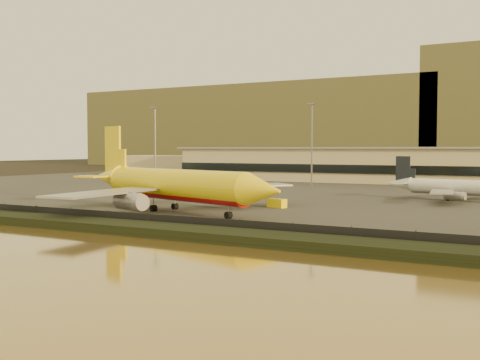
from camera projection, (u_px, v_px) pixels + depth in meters
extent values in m
plane|color=black|center=(186.00, 220.00, 103.37)|extent=(900.00, 900.00, 0.00)
cube|color=black|center=(120.00, 227.00, 88.54)|extent=(320.00, 7.00, 1.40)
cube|color=#2D2D2D|center=(360.00, 188.00, 186.06)|extent=(320.00, 220.00, 0.20)
cube|color=black|center=(138.00, 220.00, 91.99)|extent=(300.00, 0.05, 2.20)
cube|color=#C6B289|center=(387.00, 166.00, 211.85)|extent=(160.00, 22.00, 12.00)
cube|color=black|center=(378.00, 170.00, 202.15)|extent=(160.00, 0.60, 3.00)
cube|color=gray|center=(387.00, 148.00, 211.52)|extent=(164.00, 24.00, 0.60)
cube|color=#C6B289|center=(174.00, 166.00, 261.91)|extent=(50.00, 18.00, 9.00)
cylinder|color=slate|center=(155.00, 147.00, 193.01)|extent=(0.50, 0.50, 25.00)
cube|color=slate|center=(155.00, 108.00, 192.34)|extent=(2.20, 2.20, 0.40)
cylinder|color=slate|center=(312.00, 147.00, 177.24)|extent=(0.50, 0.50, 25.00)
cube|color=slate|center=(312.00, 104.00, 176.57)|extent=(2.20, 2.20, 0.40)
cube|color=brown|center=(285.00, 129.00, 466.41)|extent=(260.00, 160.00, 55.00)
cylinder|color=yellow|center=(177.00, 184.00, 114.04)|extent=(38.80, 17.56, 5.63)
cylinder|color=#AE090B|center=(177.00, 189.00, 114.10)|extent=(37.39, 16.04, 4.39)
cone|color=yellow|center=(263.00, 190.00, 96.87)|extent=(8.97, 7.72, 5.63)
cone|color=yellow|center=(111.00, 177.00, 132.00)|extent=(11.02, 8.40, 5.63)
cube|color=yellow|center=(113.00, 149.00, 130.87)|extent=(5.80, 2.29, 9.86)
cube|color=yellow|center=(138.00, 175.00, 134.17)|extent=(7.53, 7.52, 0.34)
cube|color=yellow|center=(92.00, 176.00, 126.58)|extent=(5.44, 5.37, 0.34)
cube|color=gray|center=(232.00, 186.00, 125.00)|extent=(21.54, 23.51, 0.34)
cylinder|color=gray|center=(227.00, 195.00, 120.62)|extent=(7.14, 4.98, 3.10)
cube|color=gray|center=(103.00, 193.00, 104.79)|extent=(9.16, 24.82, 0.34)
cylinder|color=gray|center=(130.00, 201.00, 105.34)|extent=(7.14, 4.98, 3.10)
cylinder|color=black|center=(228.00, 215.00, 103.31)|extent=(1.49, 1.32, 1.24)
cylinder|color=slate|center=(228.00, 211.00, 103.27)|extent=(0.22, 0.22, 2.54)
cylinder|color=black|center=(154.00, 208.00, 115.58)|extent=(1.49, 1.32, 1.24)
cylinder|color=slate|center=(154.00, 205.00, 115.55)|extent=(0.22, 0.22, 2.54)
cylinder|color=black|center=(175.00, 206.00, 119.00)|extent=(1.49, 1.32, 1.24)
cylinder|color=slate|center=(175.00, 203.00, 118.96)|extent=(0.22, 0.22, 2.54)
cylinder|color=silver|center=(462.00, 187.00, 137.87)|extent=(24.66, 8.47, 3.40)
cylinder|color=gray|center=(462.00, 190.00, 137.90)|extent=(23.84, 7.59, 2.65)
cone|color=silver|center=(400.00, 183.00, 147.98)|extent=(6.70, 4.61, 3.40)
cube|color=black|center=(403.00, 168.00, 147.33)|extent=(3.72, 1.05, 5.95)
cube|color=silver|center=(412.00, 182.00, 149.61)|extent=(4.56, 4.50, 0.20)
cube|color=silver|center=(399.00, 183.00, 144.52)|extent=(3.71, 3.56, 0.20)
cube|color=gray|center=(474.00, 188.00, 145.35)|extent=(12.53, 15.34, 0.20)
cylinder|color=gray|center=(477.00, 192.00, 142.56)|extent=(4.38, 2.69, 1.87)
cube|color=gray|center=(442.00, 192.00, 131.35)|extent=(7.32, 15.90, 0.20)
cylinder|color=gray|center=(454.00, 196.00, 131.99)|extent=(4.38, 2.69, 1.87)
cylinder|color=black|center=(448.00, 199.00, 138.56)|extent=(0.86, 0.74, 0.75)
cylinder|color=slate|center=(448.00, 198.00, 138.54)|extent=(0.18, 0.18, 1.53)
cylinder|color=black|center=(453.00, 198.00, 140.85)|extent=(0.86, 0.74, 0.75)
cylinder|color=slate|center=(453.00, 197.00, 140.83)|extent=(0.18, 0.18, 1.53)
cube|color=yellow|center=(277.00, 203.00, 122.81)|extent=(4.38, 2.85, 1.82)
cube|color=silver|center=(218.00, 195.00, 142.03)|extent=(4.95, 3.73, 2.03)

